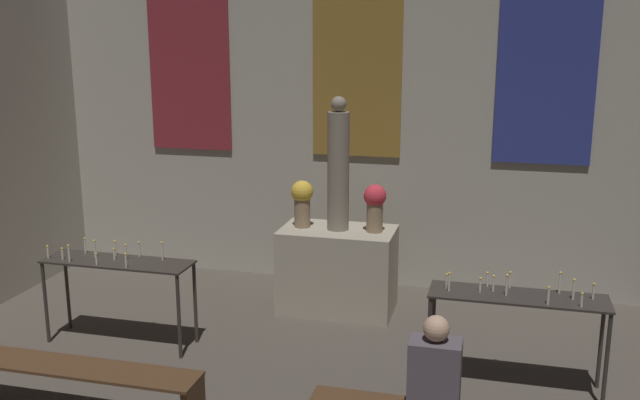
{
  "coord_description": "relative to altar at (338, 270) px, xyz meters",
  "views": [
    {
      "loc": [
        1.72,
        2.97,
        3.08
      ],
      "look_at": [
        0.0,
        9.63,
        1.47
      ],
      "focal_mm": 40.0,
      "sensor_mm": 36.0,
      "label": 1
    }
  ],
  "objects": [
    {
      "name": "candle_rack_left",
      "position": [
        -1.93,
        -1.41,
        0.29
      ],
      "size": [
        1.52,
        0.44,
        1.07
      ],
      "color": "#332D28",
      "rests_on": "ground_plane"
    },
    {
      "name": "candle_rack_right",
      "position": [
        1.93,
        -1.41,
        0.29
      ],
      "size": [
        1.52,
        0.44,
        1.07
      ],
      "color": "#332D28",
      "rests_on": "ground_plane"
    },
    {
      "name": "person_seated",
      "position": [
        1.35,
        -2.85,
        0.31
      ],
      "size": [
        0.36,
        0.24,
        0.72
      ],
      "color": "#564C56",
      "rests_on": "pew_back_right"
    },
    {
      "name": "flower_vase_left",
      "position": [
        -0.41,
        0.0,
        0.78
      ],
      "size": [
        0.25,
        0.25,
        0.53
      ],
      "color": "#937A5B",
      "rests_on": "altar"
    },
    {
      "name": "altar",
      "position": [
        0.0,
        0.0,
        0.0
      ],
      "size": [
        1.27,
        0.74,
        0.95
      ],
      "color": "#ADA38E",
      "rests_on": "ground_plane"
    },
    {
      "name": "flower_vase_right",
      "position": [
        0.41,
        0.0,
        0.78
      ],
      "size": [
        0.25,
        0.25,
        0.53
      ],
      "color": "#937A5B",
      "rests_on": "altar"
    },
    {
      "name": "statue",
      "position": [
        0.0,
        0.0,
        1.17
      ],
      "size": [
        0.24,
        0.24,
        1.47
      ],
      "color": "gray",
      "rests_on": "altar"
    },
    {
      "name": "wall_back",
      "position": [
        0.0,
        1.03,
        2.09
      ],
      "size": [
        7.92,
        0.16,
        5.08
      ],
      "color": "#B2AD9E",
      "rests_on": "ground_plane"
    },
    {
      "name": "pew_back_left",
      "position": [
        -1.49,
        -2.85,
        -0.13
      ],
      "size": [
        2.06,
        0.36,
        0.47
      ],
      "color": "#4C331E",
      "rests_on": "ground_plane"
    }
  ]
}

